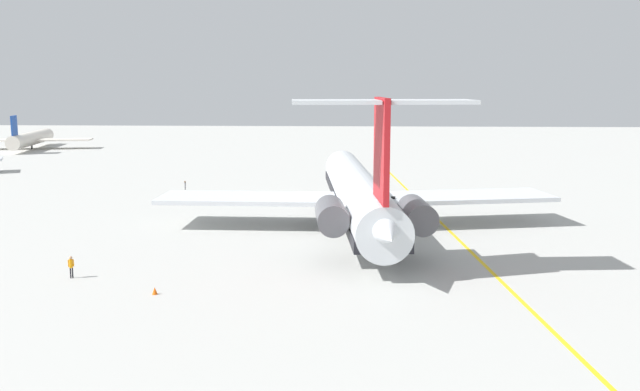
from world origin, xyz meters
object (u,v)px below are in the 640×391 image
Objects in this scene: airliner_far_right at (32,138)px; main_jetliner at (359,193)px; ground_crew_near_tail at (185,185)px; safety_cone_nose at (155,291)px; ground_crew_near_nose at (71,264)px.

main_jetliner is at bearing -147.48° from airliner_far_right.
ground_crew_near_tail is 46.26m from safety_cone_nose.
ground_crew_near_nose is at bearing 64.24° from safety_cone_nose.
ground_crew_near_nose is (-19.24, 22.77, -2.72)m from main_jetliner.
main_jetliner is 27.69m from safety_cone_nose.
airliner_far_right is at bearing -63.20° from ground_crew_near_tail.
ground_crew_near_tail reaches higher than safety_cone_nose.
ground_crew_near_nose is at bearing -162.30° from airliner_far_right.
safety_cone_nose is (-22.99, 15.01, -3.58)m from main_jetliner.
ground_crew_near_nose reaches higher than ground_crew_near_tail.
airliner_far_right is 123.56m from safety_cone_nose.
airliner_far_right is 50.66× the size of safety_cone_nose.
safety_cone_nose is at bearing 39.60° from ground_crew_near_nose.
main_jetliner is at bearing 105.56° from ground_crew_near_nose.
airliner_far_right is 116.55m from ground_crew_near_nose.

